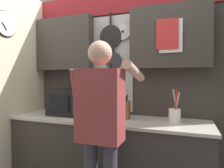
% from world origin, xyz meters
% --- Properties ---
extents(base_cabinet_counter, '(2.24, 0.64, 0.89)m').
position_xyz_m(base_cabinet_counter, '(0.00, -0.00, 0.44)').
color(base_cabinet_counter, '#38332D').
rests_on(base_cabinet_counter, ground_plane).
extents(back_wall_unit, '(2.81, 0.23, 2.45)m').
position_xyz_m(back_wall_unit, '(0.01, 0.28, 1.49)').
color(back_wall_unit, '#38332D').
rests_on(back_wall_unit, ground_plane).
extents(side_wall, '(0.07, 1.60, 2.45)m').
position_xyz_m(side_wall, '(-1.14, -0.40, 1.24)').
color(side_wall, beige).
rests_on(side_wall, ground_plane).
extents(microwave, '(0.52, 0.40, 0.32)m').
position_xyz_m(microwave, '(-0.48, 0.05, 1.05)').
color(microwave, black).
rests_on(microwave, base_cabinet_counter).
extents(knife_block, '(0.13, 0.16, 0.28)m').
position_xyz_m(knife_block, '(0.20, 0.05, 0.99)').
color(knife_block, brown).
rests_on(knife_block, base_cabinet_counter).
extents(utensil_crock, '(0.12, 0.12, 0.35)m').
position_xyz_m(utensil_crock, '(0.74, 0.06, 0.97)').
color(utensil_crock, white).
rests_on(utensil_crock, base_cabinet_counter).
extents(person, '(0.54, 0.65, 1.66)m').
position_xyz_m(person, '(0.17, -0.56, 0.99)').
color(person, '#383842').
rests_on(person, ground_plane).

